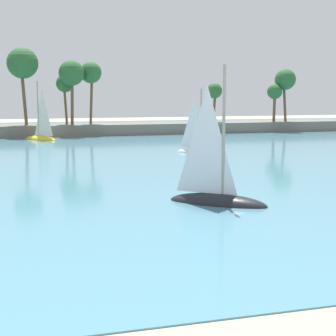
% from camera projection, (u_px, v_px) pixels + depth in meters
% --- Properties ---
extents(sea, '(220.00, 108.40, 0.06)m').
position_uv_depth(sea, '(58.00, 145.00, 66.54)').
color(sea, teal).
rests_on(sea, ground).
extents(palm_headland, '(102.03, 6.48, 13.63)m').
position_uv_depth(palm_headland, '(49.00, 113.00, 79.38)').
color(palm_headland, slate).
rests_on(palm_headland, ground).
extents(sailboat_near_shore, '(5.27, 6.04, 8.99)m').
position_uv_depth(sailboat_near_shore, '(41.00, 134.00, 73.26)').
color(sailboat_near_shore, yellow).
rests_on(sailboat_near_shore, sea).
extents(sailboat_mid_bay, '(4.89, 4.88, 7.70)m').
position_uv_depth(sailboat_mid_bay, '(198.00, 147.00, 57.28)').
color(sailboat_mid_bay, white).
rests_on(sailboat_mid_bay, sea).
extents(sailboat_toward_headland, '(6.03, 5.30, 9.00)m').
position_uv_depth(sailboat_toward_headland, '(216.00, 190.00, 31.15)').
color(sailboat_toward_headland, black).
rests_on(sailboat_toward_headland, sea).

